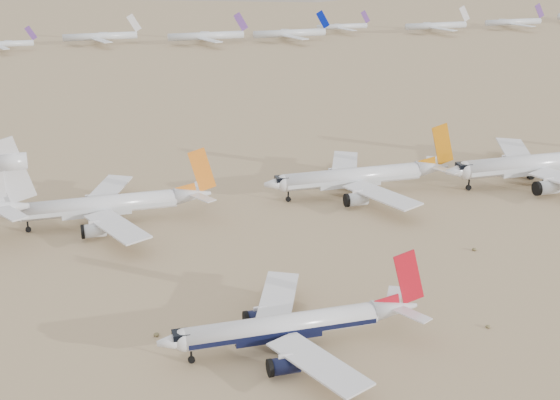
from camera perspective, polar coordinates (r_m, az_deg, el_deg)
ground at (r=128.28m, az=5.69°, el=-11.12°), size 7000.00×7000.00×0.00m
main_airliner at (r=127.24m, az=1.01°, el=-9.14°), size 42.44×41.45×14.98m
row2_navy_widebody at (r=212.35m, az=18.63°, el=2.53°), size 52.68×51.51×18.74m
row2_gold_tail at (r=194.12m, az=5.87°, el=1.71°), size 47.14×46.11×16.79m
row2_orange_tail at (r=179.22m, az=-12.37°, el=-0.35°), size 45.55×44.56×16.25m
distant_storage_row at (r=419.04m, az=-6.90°, el=11.86°), size 622.62×61.35×14.72m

